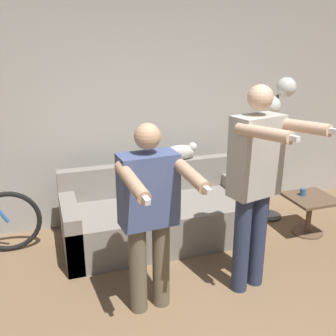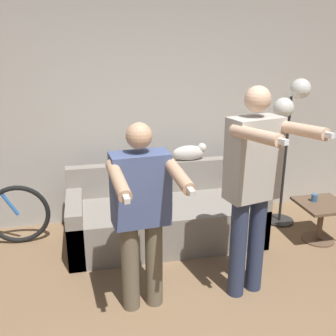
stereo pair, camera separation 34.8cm
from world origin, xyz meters
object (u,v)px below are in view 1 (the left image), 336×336
(person_left, at_px, (150,209))
(person_right, at_px, (256,179))
(cat, at_px, (180,152))
(side_table, at_px, (310,207))
(couch, at_px, (159,217))
(floor_lamp, at_px, (277,112))
(cup, at_px, (303,192))

(person_left, relative_size, person_right, 0.87)
(person_right, xyz_separation_m, cat, (-0.14, 1.40, -0.15))
(person_right, distance_m, side_table, 1.51)
(cat, bearing_deg, person_right, -84.28)
(person_left, xyz_separation_m, person_right, (0.90, 0.00, 0.14))
(couch, xyz_separation_m, side_table, (1.64, -0.38, 0.05))
(floor_lamp, bearing_deg, person_left, -146.89)
(couch, height_order, floor_lamp, floor_lamp)
(cup, bearing_deg, cat, 152.25)
(couch, xyz_separation_m, floor_lamp, (1.45, 0.13, 1.04))
(cat, distance_m, side_table, 1.56)
(person_right, bearing_deg, person_left, 166.77)
(cup, bearing_deg, person_left, -158.96)
(person_left, distance_m, cat, 1.59)
(person_right, relative_size, side_table, 3.60)
(side_table, height_order, cup, cup)
(side_table, relative_size, cup, 6.11)
(cat, xyz_separation_m, cup, (1.22, -0.64, -0.40))
(cat, distance_m, cup, 1.43)
(couch, bearing_deg, cup, -11.24)
(floor_lamp, bearing_deg, couch, -174.78)
(cup, bearing_deg, couch, 168.76)
(couch, relative_size, person_right, 1.14)
(person_right, height_order, floor_lamp, person_right)
(cat, bearing_deg, person_left, -118.40)
(couch, xyz_separation_m, person_left, (-0.40, -1.07, 0.61))
(cat, relative_size, side_table, 1.01)
(cup, bearing_deg, side_table, -47.69)
(person_right, height_order, side_table, person_right)
(couch, relative_size, cup, 25.15)
(floor_lamp, relative_size, side_table, 3.42)
(cat, bearing_deg, floor_lamp, -10.16)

